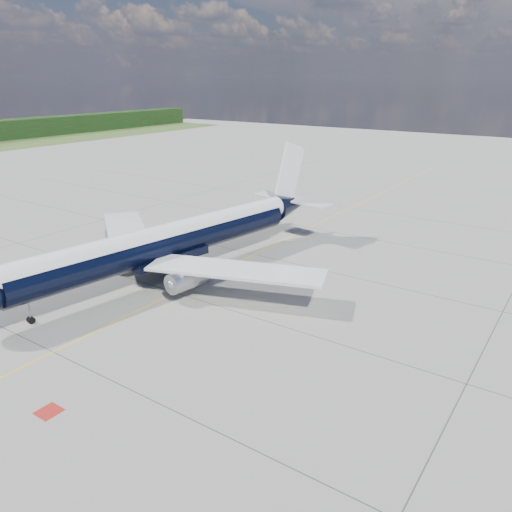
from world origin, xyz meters
name	(u,v)px	position (x,y,z in m)	size (l,w,h in m)	color
ground	(275,245)	(0.00, 30.00, 0.00)	(320.00, 320.00, 0.00)	gray
taxiway_centerline	(255,254)	(0.00, 25.00, 0.00)	(0.16, 160.00, 0.01)	#DEC10B
red_marking	(49,412)	(6.80, -10.00, 0.00)	(1.60, 1.60, 0.01)	maroon
main_airliner	(174,240)	(-3.77, 14.04, 4.23)	(38.35, 47.09, 13.64)	black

